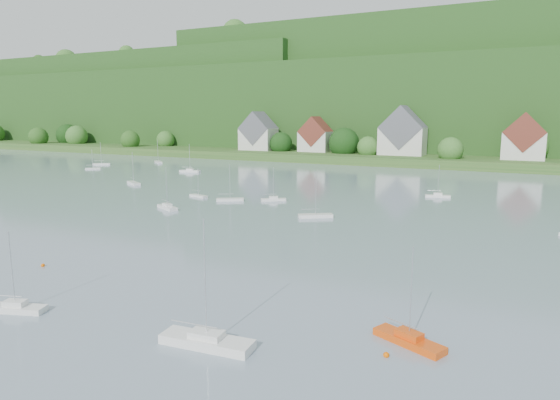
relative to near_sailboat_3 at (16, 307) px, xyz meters
name	(u,v)px	position (x,y,z in m)	size (l,w,h in m)	color
far_shore_strip	(396,156)	(-5.15, 167.45, 1.08)	(600.00, 60.00, 3.00)	#2C5620
forested_ridge	(430,104)	(-4.75, 236.02, 22.47)	(620.00, 181.22, 69.89)	#1A3A12
village_building_0	(258,134)	(-60.15, 154.45, 9.10)	(14.00, 10.40, 16.00)	beige
village_building_1	(315,137)	(-35.15, 156.45, 8.34)	(12.00, 9.36, 14.00)	beige
village_building_2	(403,135)	(-0.15, 155.45, 9.85)	(16.00, 11.44, 18.00)	beige
village_building_3	(524,140)	(39.85, 153.45, 9.01)	(13.00, 10.40, 15.50)	beige
near_sailboat_3	(16,307)	(0.00, 0.00, 0.00)	(5.66, 3.19, 7.36)	white
near_sailboat_4	(207,340)	(19.28, 2.05, 0.08)	(7.53, 2.72, 9.95)	white
near_sailboat_5	(409,339)	(33.01, 9.26, 0.01)	(5.92, 3.81, 7.77)	#E14A0C
mooring_buoy_2	(386,357)	(31.95, 6.53, -0.42)	(0.46, 0.46, 0.46)	#F55F00
mooring_buoy_3	(43,266)	(-9.43, 10.18, -0.42)	(0.44, 0.44, 0.44)	#F55F00
far_sailboat_cluster	(329,188)	(-0.85, 81.80, -0.04)	(198.78, 75.43, 8.71)	white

